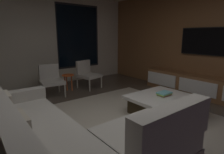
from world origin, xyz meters
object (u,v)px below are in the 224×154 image
at_px(sectional_couch, 66,140).
at_px(media_console, 203,87).
at_px(side_stool, 68,78).
at_px(coffee_table, 165,106).
at_px(accent_chair_near_window, 87,73).
at_px(accent_chair_by_curtain, 51,79).
at_px(book_stack_on_coffee_table, 164,94).
at_px(mounted_tv, 204,41).

xyz_separation_m(sectional_couch, media_console, (3.65, 0.20, -0.04)).
bearing_deg(side_stool, coffee_table, -73.48).
distance_m(accent_chair_near_window, media_console, 3.08).
bearing_deg(media_console, accent_chair_near_window, 125.03).
distance_m(coffee_table, media_console, 1.61).
distance_m(sectional_couch, accent_chair_by_curtain, 2.76).
height_order(sectional_couch, book_stack_on_coffee_table, sectional_couch).
bearing_deg(side_stool, mounted_tv, -42.17).
xyz_separation_m(accent_chair_near_window, accent_chair_by_curtain, (-1.09, -0.08, 0.00)).
relative_size(book_stack_on_coffee_table, accent_chair_near_window, 0.36).
bearing_deg(side_stool, book_stack_on_coffee_table, -71.84).
xyz_separation_m(sectional_couch, mounted_tv, (3.83, 0.40, 1.06)).
bearing_deg(accent_chair_by_curtain, coffee_table, -63.53).
bearing_deg(accent_chair_by_curtain, sectional_couch, -106.68).
bearing_deg(book_stack_on_coffee_table, accent_chair_by_curtain, 118.18).
relative_size(book_stack_on_coffee_table, media_console, 0.09).
bearing_deg(mounted_tv, coffee_table, -171.25).
height_order(sectional_couch, media_console, sectional_couch).
xyz_separation_m(sectional_couch, coffee_table, (2.05, 0.12, -0.10)).
height_order(accent_chair_by_curtain, mounted_tv, mounted_tv).
distance_m(coffee_table, book_stack_on_coffee_table, 0.23).
relative_size(coffee_table, book_stack_on_coffee_table, 4.14).
bearing_deg(book_stack_on_coffee_table, media_console, 0.26).
xyz_separation_m(coffee_table, mounted_tv, (1.78, 0.27, 1.16)).
relative_size(coffee_table, side_stool, 2.52).
relative_size(sectional_couch, coffee_table, 2.16).
distance_m(book_stack_on_coffee_table, side_stool, 2.65).
xyz_separation_m(accent_chair_near_window, mounted_tv, (1.95, -2.32, 0.92)).
relative_size(sectional_couch, mounted_tv, 2.18).
height_order(media_console, mounted_tv, mounted_tv).
bearing_deg(sectional_couch, book_stack_on_coffee_table, 5.22).
bearing_deg(sectional_couch, accent_chair_near_window, 55.29).
height_order(coffee_table, mounted_tv, mounted_tv).
height_order(sectional_couch, accent_chair_near_window, sectional_couch).
distance_m(coffee_table, accent_chair_by_curtain, 2.83).
distance_m(book_stack_on_coffee_table, mounted_tv, 1.98).
bearing_deg(coffee_table, mounted_tv, 8.75).
height_order(book_stack_on_coffee_table, media_console, media_console).
distance_m(accent_chair_by_curtain, side_stool, 0.50).
bearing_deg(sectional_couch, media_console, 3.13).
relative_size(media_console, mounted_tv, 2.70).
distance_m(accent_chair_near_window, side_stool, 0.61).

